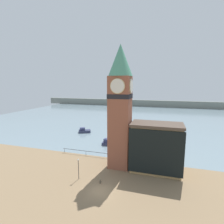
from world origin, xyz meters
name	(u,v)px	position (x,y,z in m)	size (l,w,h in m)	color
ground_plane	(100,191)	(0.00, 0.00, 0.00)	(160.00, 160.00, 0.00)	#846B4C
water	(146,115)	(0.00, 73.06, 0.00)	(160.00, 120.00, 0.00)	gray
far_shoreline	(151,103)	(0.00, 113.06, 2.50)	(180.00, 3.00, 5.00)	gray
pier_railing	(86,151)	(-8.63, 12.81, 0.97)	(12.60, 0.08, 1.09)	#333338
clock_tower	(120,104)	(0.79, 9.74, 13.35)	(4.86, 4.86, 25.14)	brown
pier_building	(156,147)	(8.23, 9.72, 4.94)	(10.10, 5.65, 9.83)	tan
boat_near	(110,143)	(-5.14, 21.41, 0.65)	(4.96, 2.11, 1.81)	#333856
boat_far	(84,131)	(-18.00, 31.36, 0.66)	(4.75, 3.80, 1.79)	#333856
mooring_bollard_near	(100,181)	(-0.86, 2.20, 0.41)	(0.33, 0.33, 0.76)	brown
lamp_post	(78,165)	(-5.17, 2.36, 2.74)	(0.32, 0.32, 3.92)	black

